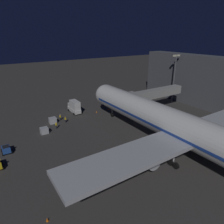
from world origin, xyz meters
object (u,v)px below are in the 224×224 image
object	(u,v)px
pushback_tug	(6,149)
baggage_container_mid_row	(44,131)
jet_bridge	(151,94)
ground_crew_by_belt_loader	(60,117)
ground_crew_near_nose_gear	(65,119)
ground_crew_marshaller_fwd	(56,125)
traffic_cone_nose_starboard	(97,112)
traffic_cone_nose_port	(108,109)
traffic_cone_wingtip_svc_side	(47,220)
airliner_at_gate	(188,131)
apron_floodlight_mast	(174,75)
cargo_truck_aft	(74,107)
baggage_container_near_belt	(53,120)

from	to	relation	value
pushback_tug	baggage_container_mid_row	distance (m)	10.19
jet_bridge	ground_crew_by_belt_loader	size ratio (longest dim) A/B	12.19
jet_bridge	ground_crew_near_nose_gear	bearing A→B (deg)	-15.91
ground_crew_by_belt_loader	ground_crew_marshaller_fwd	bearing A→B (deg)	59.38
pushback_tug	traffic_cone_nose_starboard	xyz separation A→B (m)	(-26.86, -10.08, -0.51)
ground_crew_marshaller_fwd	pushback_tug	bearing A→B (deg)	24.23
traffic_cone_nose_port	traffic_cone_nose_starboard	xyz separation A→B (m)	(4.40, 0.00, 0.00)
ground_crew_by_belt_loader	traffic_cone_wingtip_svc_side	distance (m)	34.15
airliner_at_gate	traffic_cone_wingtip_svc_side	xyz separation A→B (m)	(27.07, -0.28, -5.53)
baggage_container_mid_row	traffic_cone_nose_starboard	distance (m)	18.60
baggage_container_mid_row	traffic_cone_wingtip_svc_side	world-z (taller)	baggage_container_mid_row
baggage_container_mid_row	pushback_tug	bearing A→B (deg)	26.78
traffic_cone_nose_port	traffic_cone_nose_starboard	distance (m)	4.40
apron_floodlight_mast	ground_crew_near_nose_gear	world-z (taller)	apron_floodlight_mast
airliner_at_gate	ground_crew_near_nose_gear	bearing A→B (deg)	-65.89
ground_crew_near_nose_gear	traffic_cone_nose_port	size ratio (longest dim) A/B	3.10
ground_crew_near_nose_gear	traffic_cone_wingtip_svc_side	size ratio (longest dim) A/B	3.10
apron_floodlight_mast	baggage_container_mid_row	bearing A→B (deg)	-0.25
pushback_tug	traffic_cone_wingtip_svc_side	distance (m)	21.24
baggage_container_mid_row	ground_crew_by_belt_loader	world-z (taller)	ground_crew_by_belt_loader
pushback_tug	ground_crew_marshaller_fwd	xyz separation A→B (m)	(-12.50, -5.63, 0.24)
traffic_cone_wingtip_svc_side	baggage_container_mid_row	bearing A→B (deg)	-105.43
jet_bridge	cargo_truck_aft	distance (m)	23.63
cargo_truck_aft	ground_crew_near_nose_gear	size ratio (longest dim) A/B	3.51
traffic_cone_wingtip_svc_side	baggage_container_near_belt	bearing A→B (deg)	-109.48
apron_floodlight_mast	pushback_tug	bearing A→B (deg)	4.60
traffic_cone_nose_port	traffic_cone_wingtip_svc_side	size ratio (longest dim) A/B	1.00
ground_crew_near_nose_gear	traffic_cone_nose_starboard	bearing A→B (deg)	-169.17
jet_bridge	baggage_container_near_belt	size ratio (longest dim) A/B	11.76
traffic_cone_nose_port	traffic_cone_nose_starboard	size ratio (longest dim) A/B	1.00
pushback_tug	ground_crew_near_nose_gear	bearing A→B (deg)	-153.35
airliner_at_gate	traffic_cone_wingtip_svc_side	bearing A→B (deg)	-0.60
baggage_container_near_belt	ground_crew_by_belt_loader	distance (m)	2.63
ground_crew_by_belt_loader	traffic_cone_nose_port	bearing A→B (deg)	179.15
baggage_container_mid_row	jet_bridge	bearing A→B (deg)	173.38
traffic_cone_nose_port	ground_crew_by_belt_loader	bearing A→B (deg)	-0.85
ground_crew_marshaller_fwd	airliner_at_gate	bearing A→B (deg)	121.47
cargo_truck_aft	traffic_cone_nose_port	bearing A→B (deg)	160.33
pushback_tug	baggage_container_mid_row	xyz separation A→B (m)	(-9.10, -4.59, -0.03)
cargo_truck_aft	traffic_cone_wingtip_svc_side	distance (m)	39.79
baggage_container_mid_row	traffic_cone_nose_port	distance (m)	22.84
baggage_container_near_belt	baggage_container_mid_row	world-z (taller)	baggage_container_near_belt
baggage_container_mid_row	ground_crew_marshaller_fwd	size ratio (longest dim) A/B	0.97
cargo_truck_aft	traffic_cone_nose_starboard	size ratio (longest dim) A/B	10.86
airliner_at_gate	ground_crew_by_belt_loader	size ratio (longest dim) A/B	37.42
traffic_cone_nose_port	apron_floodlight_mast	bearing A→B (deg)	166.29
pushback_tug	traffic_cone_wingtip_svc_side	world-z (taller)	pushback_tug
pushback_tug	ground_crew_near_nose_gear	world-z (taller)	pushback_tug
ground_crew_by_belt_loader	pushback_tug	bearing A→B (deg)	34.03
jet_bridge	ground_crew_near_nose_gear	distance (m)	26.18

